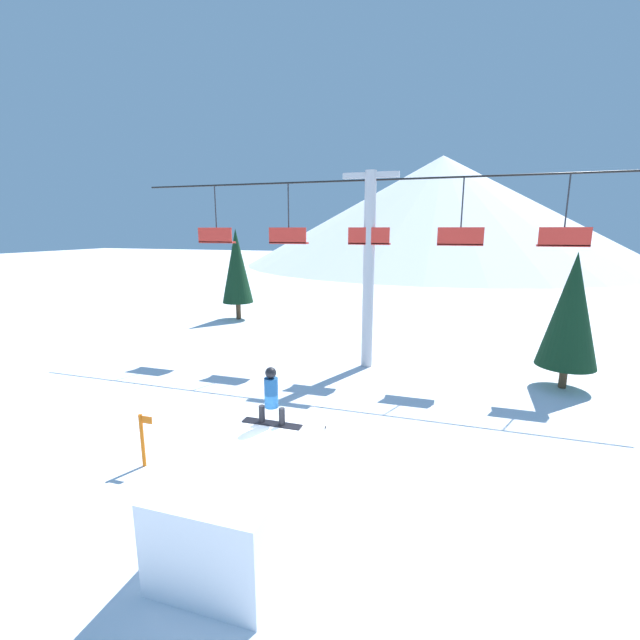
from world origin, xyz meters
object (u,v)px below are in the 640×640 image
pine_tree_near (571,310)px  snow_ramp (247,499)px  trail_marker (143,439)px  snowboarder (271,396)px

pine_tree_near → snow_ramp: bearing=-125.2°
snow_ramp → trail_marker: (-3.87, 1.62, -0.10)m
pine_tree_near → trail_marker: size_ratio=3.67×
snowboarder → trail_marker: 4.11m
snow_ramp → snowboarder: size_ratio=2.62×
snow_ramp → snowboarder: bearing=94.4°
pine_tree_near → trail_marker: (-11.94, -9.84, -2.35)m
snow_ramp → trail_marker: 4.20m
snow_ramp → pine_tree_near: size_ratio=0.70×
pine_tree_near → trail_marker: 15.65m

